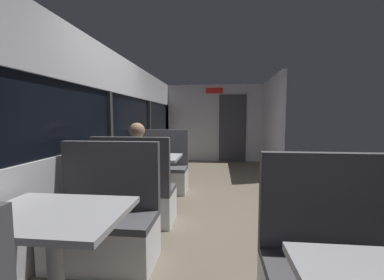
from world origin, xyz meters
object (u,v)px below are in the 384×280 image
(bench_near_window_facing_entry, at_px, (104,227))
(dining_table_near_window, at_px, (54,227))
(seated_passenger, at_px, (137,179))
(bench_mid_window_facing_end, at_px, (136,197))
(dining_table_mid_window, at_px, (150,163))
(bench_mid_window_facing_entry, at_px, (161,173))

(bench_near_window_facing_entry, bearing_deg, dining_table_near_window, -90.00)
(bench_near_window_facing_entry, bearing_deg, seated_passenger, 90.00)
(dining_table_near_window, relative_size, bench_mid_window_facing_end, 0.82)
(dining_table_mid_window, relative_size, seated_passenger, 0.71)
(bench_near_window_facing_entry, relative_size, dining_table_mid_window, 1.22)
(bench_mid_window_facing_entry, height_order, seated_passenger, seated_passenger)
(dining_table_near_window, height_order, seated_passenger, seated_passenger)
(bench_mid_window_facing_entry, distance_m, seated_passenger, 1.34)
(seated_passenger, bearing_deg, bench_near_window_facing_entry, -90.00)
(dining_table_mid_window, height_order, seated_passenger, seated_passenger)
(bench_mid_window_facing_end, distance_m, bench_mid_window_facing_entry, 1.40)
(bench_near_window_facing_entry, relative_size, bench_mid_window_facing_entry, 1.00)
(dining_table_mid_window, bearing_deg, bench_mid_window_facing_end, -90.00)
(bench_mid_window_facing_entry, bearing_deg, seated_passenger, -90.00)
(dining_table_near_window, xyz_separation_m, bench_mid_window_facing_end, (0.00, 1.57, -0.31))
(dining_table_near_window, height_order, bench_mid_window_facing_entry, bench_mid_window_facing_entry)
(bench_near_window_facing_entry, xyz_separation_m, seated_passenger, (0.00, 0.95, 0.21))
(seated_passenger, bearing_deg, bench_mid_window_facing_entry, 90.00)
(dining_table_near_window, distance_m, bench_mid_window_facing_entry, 2.99)
(dining_table_near_window, bearing_deg, bench_mid_window_facing_end, 90.00)
(bench_mid_window_facing_end, height_order, seated_passenger, seated_passenger)
(bench_near_window_facing_entry, distance_m, seated_passenger, 0.97)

